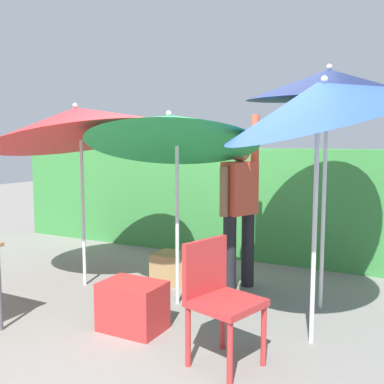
{
  "coord_description": "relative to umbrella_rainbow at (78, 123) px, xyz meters",
  "views": [
    {
      "loc": [
        2.03,
        -3.56,
        1.59
      ],
      "look_at": [
        0.0,
        0.3,
        1.1
      ],
      "focal_mm": 41.78,
      "sensor_mm": 36.0,
      "label": 1
    }
  ],
  "objects": [
    {
      "name": "umbrella_rainbow",
      "position": [
        0.0,
        0.0,
        0.0
      ],
      "size": [
        2.0,
        1.97,
        2.17
      ],
      "color": "silver",
      "rests_on": "ground_plane"
    },
    {
      "name": "person_vendor",
      "position": [
        1.57,
        0.72,
        -0.85
      ],
      "size": [
        0.34,
        0.54,
        1.88
      ],
      "color": "black",
      "rests_on": "ground_plane"
    },
    {
      "name": "hedge_row",
      "position": [
        1.29,
        2.19,
        -1.04
      ],
      "size": [
        8.0,
        0.7,
        1.5
      ],
      "primitive_type": "cube",
      "color": "#38843D",
      "rests_on": "ground_plane"
    },
    {
      "name": "crate_cardboard",
      "position": [
        0.84,
        0.57,
        -1.62
      ],
      "size": [
        0.43,
        0.35,
        0.34
      ],
      "primitive_type": "cube",
      "color": "#9E7A4C",
      "rests_on": "ground_plane"
    },
    {
      "name": "umbrella_orange",
      "position": [
        1.17,
        0.0,
        -0.09
      ],
      "size": [
        1.72,
        1.67,
        2.13
      ],
      "color": "silver",
      "rests_on": "ground_plane"
    },
    {
      "name": "chair_plastic",
      "position": [
        2.05,
        -0.88,
        -1.27
      ],
      "size": [
        0.54,
        0.54,
        0.89
      ],
      "color": "#B72D2D",
      "rests_on": "ground_plane"
    },
    {
      "name": "ground_plane",
      "position": [
        1.29,
        -0.14,
        -1.78
      ],
      "size": [
        24.0,
        24.0,
        0.0
      ],
      "primitive_type": "plane",
      "color": "gray"
    },
    {
      "name": "cooler_box",
      "position": [
        1.17,
        -0.7,
        -1.58
      ],
      "size": [
        0.52,
        0.37,
        0.41
      ],
      "primitive_type": "cube",
      "color": "red",
      "rests_on": "ground_plane"
    },
    {
      "name": "umbrella_yellow",
      "position": [
        2.49,
        0.56,
        0.33
      ],
      "size": [
        1.5,
        1.51,
        2.29
      ],
      "color": "silver",
      "rests_on": "ground_plane"
    },
    {
      "name": "umbrella_navy",
      "position": [
        2.6,
        -0.27,
        0.11
      ],
      "size": [
        1.64,
        1.59,
        2.33
      ],
      "color": "silver",
      "rests_on": "ground_plane"
    }
  ]
}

